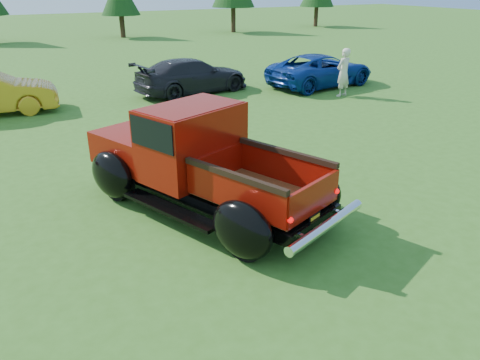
{
  "coord_description": "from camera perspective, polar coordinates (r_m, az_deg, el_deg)",
  "views": [
    {
      "loc": [
        -3.2,
        -6.25,
        4.02
      ],
      "look_at": [
        0.2,
        0.2,
        0.88
      ],
      "focal_mm": 35.0,
      "sensor_mm": 36.0,
      "label": 1
    }
  ],
  "objects": [
    {
      "name": "ground",
      "position": [
        8.09,
        -0.57,
        -6.47
      ],
      "size": [
        120.0,
        120.0,
        0.0
      ],
      "primitive_type": "plane",
      "color": "#335F1B",
      "rests_on": "ground"
    },
    {
      "name": "pickup_truck",
      "position": [
        8.87,
        -5.82,
        2.69
      ],
      "size": [
        3.88,
        5.51,
        1.92
      ],
      "rotation": [
        0.0,
        0.0,
        0.38
      ],
      "color": "black",
      "rests_on": "ground"
    },
    {
      "name": "show_car_grey",
      "position": [
        18.24,
        -5.84,
        12.52
      ],
      "size": [
        4.67,
        2.48,
        1.29
      ],
      "primitive_type": "imported",
      "rotation": [
        0.0,
        0.0,
        1.73
      ],
      "color": "black",
      "rests_on": "ground"
    },
    {
      "name": "show_car_blue",
      "position": [
        19.63,
        9.84,
        13.06
      ],
      "size": [
        4.87,
        2.78,
        1.28
      ],
      "primitive_type": "imported",
      "rotation": [
        0.0,
        0.0,
        1.72
      ],
      "color": "navy",
      "rests_on": "ground"
    },
    {
      "name": "spectator",
      "position": [
        17.96,
        12.49,
        12.68
      ],
      "size": [
        0.72,
        0.56,
        1.74
      ],
      "primitive_type": "imported",
      "rotation": [
        0.0,
        0.0,
        3.39
      ],
      "color": "beige",
      "rests_on": "ground"
    }
  ]
}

